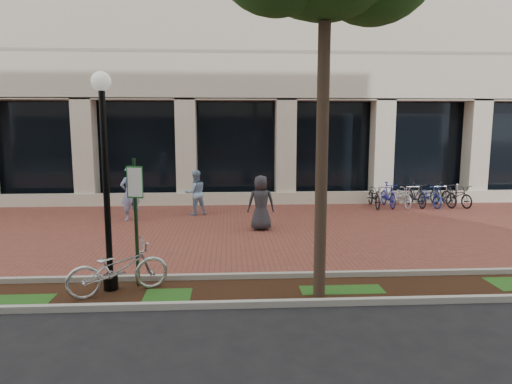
{
  "coord_description": "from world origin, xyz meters",
  "views": [
    {
      "loc": [
        -0.26,
        -13.63,
        3.17
      ],
      "look_at": [
        0.48,
        -0.8,
        1.29
      ],
      "focal_mm": 32.0,
      "sensor_mm": 36.0,
      "label": 1
    }
  ],
  "objects": [
    {
      "name": "bollard",
      "position": [
        8.84,
        4.0,
        0.44
      ],
      "size": [
        0.12,
        0.12,
        0.86
      ],
      "color": "silver",
      "rests_on": "ground"
    },
    {
      "name": "curb_street_side",
      "position": [
        0.0,
        -6.0,
        0.06
      ],
      "size": [
        40.0,
        0.12,
        0.12
      ],
      "primitive_type": "cube",
      "color": "#A0A198",
      "rests_on": "ground"
    },
    {
      "name": "curb_plaza_side",
      "position": [
        0.0,
        -4.5,
        0.06
      ],
      "size": [
        40.0,
        0.12,
        0.12
      ],
      "primitive_type": "cube",
      "color": "#A0A198",
      "rests_on": "ground"
    },
    {
      "name": "ground",
      "position": [
        0.0,
        0.0,
        0.0
      ],
      "size": [
        120.0,
        120.0,
        0.0
      ],
      "primitive_type": "plane",
      "color": "black",
      "rests_on": "ground"
    },
    {
      "name": "planting_strip",
      "position": [
        0.0,
        -5.25,
        0.01
      ],
      "size": [
        40.0,
        1.5,
        0.01
      ],
      "primitive_type": "cube",
      "color": "black",
      "rests_on": "ground"
    },
    {
      "name": "brick_plaza",
      "position": [
        0.0,
        0.0,
        0.01
      ],
      "size": [
        40.0,
        9.0,
        0.01
      ],
      "primitive_type": "cube",
      "color": "brown",
      "rests_on": "ground"
    },
    {
      "name": "bike_rack_cluster",
      "position": [
        7.01,
        3.62,
        0.45
      ],
      "size": [
        4.13,
        1.75,
        0.97
      ],
      "rotation": [
        0.0,
        0.0,
        0.05
      ],
      "color": "black",
      "rests_on": "ground"
    },
    {
      "name": "parking_sign",
      "position": [
        -2.1,
        -4.82,
        1.61
      ],
      "size": [
        0.34,
        0.07,
        2.55
      ],
      "rotation": [
        0.0,
        0.0,
        -0.3
      ],
      "color": "#123319",
      "rests_on": "ground"
    },
    {
      "name": "pedestrian_right",
      "position": [
        0.67,
        -0.04,
        0.84
      ],
      "size": [
        0.85,
        0.57,
        1.69
      ],
      "primitive_type": "imported",
      "rotation": [
        0.0,
        0.0,
        3.18
      ],
      "color": "#2A2A2F",
      "rests_on": "ground"
    },
    {
      "name": "locked_bicycle",
      "position": [
        -2.38,
        -5.2,
        0.5
      ],
      "size": [
        2.0,
        1.4,
        1.0
      ],
      "primitive_type": "imported",
      "rotation": [
        0.0,
        0.0,
        2.01
      ],
      "color": "silver",
      "rests_on": "ground"
    },
    {
      "name": "pedestrian_mid",
      "position": [
        -1.49,
        2.48,
        0.8
      ],
      "size": [
        0.94,
        0.84,
        1.6
      ],
      "primitive_type": "imported",
      "rotation": [
        0.0,
        0.0,
        3.5
      ],
      "color": "#88ABCB",
      "rests_on": "ground"
    },
    {
      "name": "pedestrian_left",
      "position": [
        -3.61,
        1.68,
        0.92
      ],
      "size": [
        0.8,
        0.75,
        1.84
      ],
      "primitive_type": "imported",
      "rotation": [
        0.0,
        0.0,
        3.78
      ],
      "color": "#8996CD",
      "rests_on": "ground"
    },
    {
      "name": "lamppost",
      "position": [
        -2.59,
        -5.0,
        2.34
      ],
      "size": [
        0.36,
        0.36,
        4.14
      ],
      "color": "black",
      "rests_on": "ground"
    }
  ]
}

